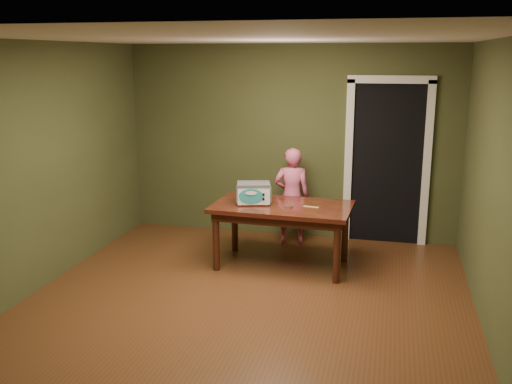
% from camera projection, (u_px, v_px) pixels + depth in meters
% --- Properties ---
extents(floor, '(5.00, 5.00, 0.00)m').
position_uv_depth(floor, '(243.00, 308.00, 5.66)').
color(floor, '#573118').
rests_on(floor, ground).
extents(room_shell, '(4.52, 5.02, 2.61)m').
position_uv_depth(room_shell, '(242.00, 138.00, 5.26)').
color(room_shell, '#414A27').
rests_on(room_shell, ground).
extents(doorway, '(1.10, 0.66, 2.25)m').
position_uv_depth(doorway, '(387.00, 160.00, 7.74)').
color(doorway, black).
rests_on(doorway, ground).
extents(dining_table, '(1.63, 0.96, 0.75)m').
position_uv_depth(dining_table, '(282.00, 213.00, 6.66)').
color(dining_table, black).
rests_on(dining_table, floor).
extents(toy_oven, '(0.45, 0.36, 0.25)m').
position_uv_depth(toy_oven, '(254.00, 192.00, 6.66)').
color(toy_oven, '#4C4F54').
rests_on(toy_oven, dining_table).
extents(baking_pan, '(0.10, 0.10, 0.02)m').
position_uv_depth(baking_pan, '(288.00, 206.00, 6.53)').
color(baking_pan, silver).
rests_on(baking_pan, dining_table).
extents(spatula, '(0.18, 0.05, 0.01)m').
position_uv_depth(spatula, '(311.00, 207.00, 6.54)').
color(spatula, '#E0BD61').
rests_on(spatula, dining_table).
extents(child, '(0.51, 0.38, 1.29)m').
position_uv_depth(child, '(292.00, 196.00, 7.48)').
color(child, '#E05C84').
rests_on(child, floor).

